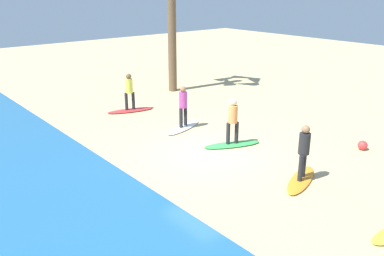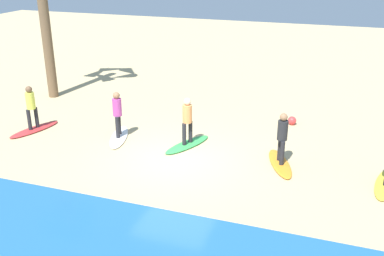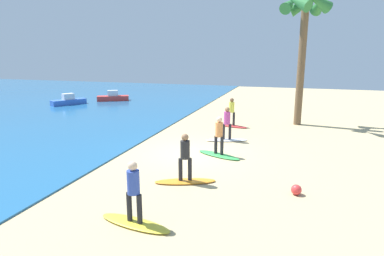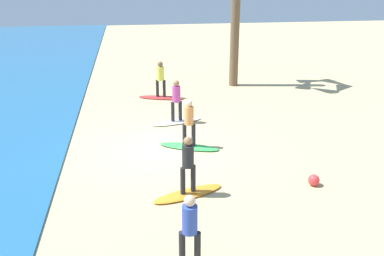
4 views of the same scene
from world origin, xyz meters
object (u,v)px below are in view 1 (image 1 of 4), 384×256
surfer_green (233,118)px  surfer_orange (304,148)px  surfboard_orange (301,180)px  surfer_white (183,103)px  surfer_red (129,89)px  beach_ball (363,145)px  surfboard_red (130,110)px  surfboard_white (183,127)px  surfboard_green (232,144)px

surfer_green → surfer_orange: bearing=172.4°
surfboard_orange → surfer_white: bearing=-114.0°
surfer_white → surfer_red: size_ratio=1.00×
beach_ball → surfer_red: bearing=22.6°
surfboard_orange → surfboard_red: (9.18, 0.13, 0.00)m
surfboard_white → surfer_white: size_ratio=1.28×
surfboard_orange → surfer_orange: (0.00, 0.00, 0.99)m
surfer_green → surfer_red: size_ratio=1.00×
surfboard_white → surfboard_orange: bearing=69.4°
surfboard_green → surfboard_white: size_ratio=1.00×
surfboard_orange → surfer_white: (5.83, -0.26, 0.99)m
surfer_green → surfboard_red: (5.91, 0.57, -0.99)m
surfer_orange → beach_ball: surfer_orange is taller
surfboard_orange → surfer_red: (9.18, 0.13, 0.99)m
surfer_red → surfer_white: bearing=-173.3°
surfer_red → beach_ball: size_ratio=4.97×
surfboard_red → beach_ball: (-9.08, -3.78, 0.12)m
surfboard_orange → surfboard_white: (5.83, -0.26, 0.00)m
surfboard_red → beach_ball: 9.84m
surfer_white → surfer_red: bearing=6.7°
surfer_red → beach_ball: bearing=-157.4°
surfer_white → beach_ball: 6.71m
surfboard_orange → beach_ball: bearing=160.1°
surfboard_white → surfer_red: size_ratio=1.28×
surfboard_green → surfboard_red: same height
surfboard_white → surfer_red: surfer_red is taller
surfer_orange → surfer_red: (9.18, 0.13, 0.00)m
surfer_green → surfer_red: (5.91, 0.57, 0.00)m
surfboard_orange → surfboard_white: size_ratio=1.00×
surfer_orange → surfer_white: (5.83, -0.26, 0.00)m
surfboard_orange → surfer_orange: size_ratio=1.28×
surfboard_orange → surfboard_red: same height
surfboard_white → beach_ball: size_ratio=6.36×
surfer_green → surfboard_white: 2.75m
surfboard_green → surfer_green: size_ratio=1.28×
surfer_green → surfer_white: 2.57m
surfboard_orange → surfboard_green: (3.27, -0.43, 0.00)m
surfer_orange → surfboard_red: (9.18, 0.13, -0.99)m
surfer_white → surfboard_white: bearing=0.0°
surfer_red → surfboard_orange: bearing=-179.2°
surfboard_green → surfer_red: size_ratio=1.28×
beach_ball → surfer_orange: bearing=91.5°
surfboard_orange → surfboard_green: bearing=-119.0°
surfboard_white → surfboard_red: 3.37m
surfboard_red → surfer_orange: bearing=106.9°
surfboard_white → surfer_green: bearing=75.8°
surfer_green → surfer_white: bearing=3.8°
surfboard_green → surfboard_red: 5.94m
surfer_orange → surfboard_red: 9.23m
surfboard_green → surfer_white: size_ratio=1.28×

